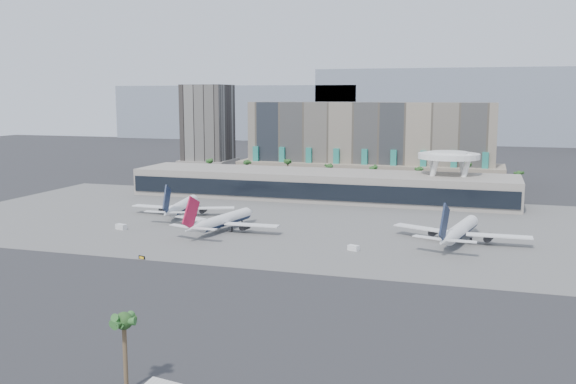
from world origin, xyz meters
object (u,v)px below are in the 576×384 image
(taxiway_sign, at_px, (142,258))
(service_vehicle_a, at_px, (121,227))
(service_vehicle_b, at_px, (354,248))
(airliner_right, at_px, (459,230))
(airliner_centre, at_px, (222,220))
(airliner_left, at_px, (182,206))

(taxiway_sign, bearing_deg, service_vehicle_a, 144.79)
(service_vehicle_b, bearing_deg, airliner_right, 55.91)
(service_vehicle_a, relative_size, service_vehicle_b, 1.21)
(airliner_centre, height_order, service_vehicle_b, airliner_centre)
(service_vehicle_a, bearing_deg, service_vehicle_b, 13.47)
(service_vehicle_a, distance_m, taxiway_sign, 43.38)
(airliner_left, xyz_separation_m, airliner_centre, (26.10, -21.84, 0.04))
(service_vehicle_b, relative_size, taxiway_sign, 1.43)
(service_vehicle_a, xyz_separation_m, service_vehicle_b, (82.48, -5.97, -0.13))
(airliner_left, bearing_deg, service_vehicle_b, -35.15)
(airliner_right, bearing_deg, service_vehicle_a, -161.59)
(airliner_centre, distance_m, service_vehicle_b, 50.29)
(airliner_right, xyz_separation_m, service_vehicle_b, (-29.60, -20.14, -3.10))
(airliner_right, xyz_separation_m, taxiway_sign, (-84.70, -47.81, -3.42))
(airliner_left, height_order, taxiway_sign, airliner_left)
(service_vehicle_b, bearing_deg, airliner_left, 175.86)
(airliner_left, distance_m, taxiway_sign, 66.53)
(taxiway_sign, bearing_deg, service_vehicle_b, 42.32)
(airliner_centre, xyz_separation_m, service_vehicle_b, (48.18, -14.11, -2.87))
(taxiway_sign, bearing_deg, airliner_centre, 96.25)
(service_vehicle_a, relative_size, taxiway_sign, 1.73)
(airliner_centre, bearing_deg, service_vehicle_b, -5.91)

